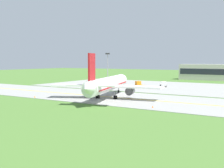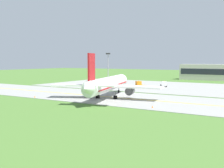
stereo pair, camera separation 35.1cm
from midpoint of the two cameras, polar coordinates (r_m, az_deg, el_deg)
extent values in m
plane|color=#47702D|center=(81.20, 3.99, -3.05)|extent=(500.00, 500.00, 0.00)
cube|color=gray|center=(81.19, 3.99, -3.01)|extent=(240.00, 28.00, 0.10)
cube|color=gray|center=(116.84, 18.20, -0.87)|extent=(140.00, 52.00, 0.10)
cube|color=yellow|center=(81.18, 3.99, -2.97)|extent=(220.00, 0.60, 0.01)
cylinder|color=white|center=(82.82, -0.86, 0.04)|extent=(14.11, 33.62, 4.00)
cone|color=white|center=(100.43, 1.91, 0.86)|extent=(4.41, 3.63, 3.80)
cone|color=white|center=(65.31, -5.17, -0.89)|extent=(4.21, 4.08, 3.40)
cube|color=red|center=(82.86, -0.86, -0.30)|extent=(13.36, 31.05, 0.36)
cube|color=#1E232D|center=(98.25, 1.63, 1.19)|extent=(3.79, 2.74, 0.70)
cube|color=white|center=(83.47, -6.90, -0.30)|extent=(15.60, 10.81, 0.50)
cylinder|color=#47474C|center=(84.77, -5.13, -1.16)|extent=(3.22, 3.94, 2.30)
cylinder|color=black|center=(86.27, -4.77, -1.05)|extent=(2.08, 0.87, 2.10)
cube|color=white|center=(78.86, 4.68, -0.57)|extent=(15.59, 7.24, 0.50)
cylinder|color=#47474C|center=(81.32, 3.52, -1.40)|extent=(3.22, 3.94, 2.30)
cylinder|color=black|center=(82.88, 3.74, -1.28)|extent=(2.08, 0.87, 2.10)
cube|color=red|center=(68.22, -4.23, 3.44)|extent=(1.71, 4.31, 6.50)
cube|color=white|center=(69.37, -6.76, -0.24)|extent=(6.46, 4.60, 0.30)
cube|color=white|center=(67.31, -1.68, -0.36)|extent=(6.36, 3.56, 0.30)
cylinder|color=slate|center=(95.62, 1.22, -1.03)|extent=(0.24, 0.24, 1.65)
cylinder|color=black|center=(95.71, 1.22, -1.52)|extent=(0.67, 1.15, 1.10)
cylinder|color=slate|center=(81.93, -2.98, -2.00)|extent=(0.24, 0.24, 1.65)
cylinder|color=black|center=(82.11, -3.16, -2.57)|extent=(0.67, 1.15, 1.10)
cylinder|color=black|center=(81.95, -2.80, -2.58)|extent=(0.67, 1.15, 1.10)
cylinder|color=slate|center=(80.52, 0.55, -2.11)|extent=(0.24, 0.24, 1.65)
cylinder|color=black|center=(80.69, 0.36, -2.69)|extent=(0.67, 1.15, 1.10)
cylinder|color=black|center=(80.56, 0.74, -2.70)|extent=(0.67, 1.15, 1.10)
cube|color=silver|center=(118.69, 10.23, 0.08)|extent=(2.59, 2.50, 1.80)
cube|color=#1E232D|center=(117.91, 10.26, 0.20)|extent=(1.70, 0.92, 0.81)
cube|color=silver|center=(121.93, 10.12, -0.13)|extent=(3.92, 5.05, 0.40)
cylinder|color=orange|center=(118.62, 10.24, 0.56)|extent=(0.20, 0.20, 0.18)
cylinder|color=black|center=(118.86, 10.71, -0.43)|extent=(0.67, 0.94, 0.90)
cylinder|color=black|center=(118.71, 9.74, -0.42)|extent=(0.67, 0.94, 0.90)
cylinder|color=black|center=(122.96, 10.57, -0.26)|extent=(0.67, 0.94, 0.90)
cylinder|color=black|center=(122.81, 9.60, -0.25)|extent=(0.67, 0.94, 0.90)
cube|color=orange|center=(118.77, 5.17, 0.14)|extent=(2.60, 2.66, 1.80)
cube|color=#1E232D|center=(119.41, 4.99, 0.31)|extent=(1.10, 1.61, 0.81)
cube|color=orange|center=(116.08, 5.96, -0.32)|extent=(5.00, 4.27, 0.40)
cylinder|color=orange|center=(118.70, 5.18, 0.62)|extent=(0.20, 0.20, 0.18)
cylinder|color=black|center=(118.37, 4.75, -0.39)|extent=(0.92, 0.74, 0.90)
cylinder|color=black|center=(119.36, 5.59, -0.35)|extent=(0.92, 0.74, 0.90)
cylinder|color=black|center=(114.79, 5.74, -0.55)|extent=(0.92, 0.74, 0.90)
cylinder|color=black|center=(115.87, 6.64, -0.51)|extent=(0.92, 0.74, 0.90)
cube|color=beige|center=(166.57, 21.01, 2.17)|extent=(45.06, 9.05, 8.86)
cube|color=#1E232D|center=(162.07, 20.70, 2.27)|extent=(43.26, 0.10, 3.19)
cylinder|color=gray|center=(141.58, -0.95, 3.12)|extent=(0.36, 0.36, 14.00)
cube|color=#333333|center=(141.56, -0.96, 6.10)|extent=(2.40, 0.50, 0.70)
cone|color=orange|center=(102.24, -2.85, -1.27)|extent=(0.44, 0.44, 0.60)
cone|color=orange|center=(66.48, 8.01, -4.55)|extent=(0.44, 0.44, 0.60)
cone|color=orange|center=(86.85, -15.33, -2.50)|extent=(0.44, 0.44, 0.60)
camera|label=1|loc=(0.18, -90.12, -0.01)|focal=45.62mm
camera|label=2|loc=(0.18, 89.88, 0.01)|focal=45.62mm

